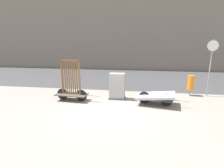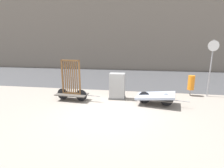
% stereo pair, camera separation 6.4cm
% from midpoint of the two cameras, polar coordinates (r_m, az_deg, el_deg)
% --- Properties ---
extents(ground_plane, '(60.00, 60.00, 0.00)m').
position_cam_midpoint_polar(ground_plane, '(7.20, -1.83, -9.38)').
color(ground_plane, gray).
extents(road_strip, '(56.00, 8.09, 0.01)m').
position_cam_midpoint_polar(road_strip, '(14.28, 3.55, 2.15)').
color(road_strip, '#424244').
rests_on(road_strip, ground_plane).
extents(building_facade, '(48.00, 4.00, 9.81)m').
position_cam_midpoint_polar(building_facade, '(20.15, 5.40, 19.38)').
color(building_facade, slate).
rests_on(building_facade, ground_plane).
extents(bike_cart_with_bedframe, '(2.26, 0.84, 2.00)m').
position_cam_midpoint_polar(bike_cart_with_bedframe, '(8.73, -13.30, -1.16)').
color(bike_cart_with_bedframe, '#4C4742').
rests_on(bike_cart_with_bedframe, ground_plane).
extents(bike_cart_with_mattress, '(2.38, 1.39, 0.59)m').
position_cam_midpoint_polar(bike_cart_with_mattress, '(8.22, 13.76, -3.91)').
color(bike_cart_with_mattress, '#4C4742').
rests_on(bike_cart_with_mattress, ground_plane).
extents(utility_cabinet, '(0.82, 0.54, 1.31)m').
position_cam_midpoint_polar(utility_cabinet, '(8.76, 1.48, -0.98)').
color(utility_cabinet, '#4C4C4C').
rests_on(utility_cabinet, ground_plane).
extents(trash_bin, '(0.34, 0.34, 1.09)m').
position_cam_midpoint_polar(trash_bin, '(10.17, 24.15, 0.41)').
color(trash_bin, gray).
rests_on(trash_bin, ground_plane).
extents(sign_post, '(0.53, 0.06, 2.94)m').
position_cam_midpoint_polar(sign_post, '(10.26, 29.42, 6.58)').
color(sign_post, gray).
rests_on(sign_post, ground_plane).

